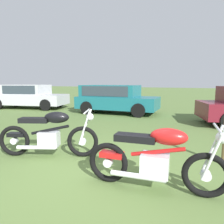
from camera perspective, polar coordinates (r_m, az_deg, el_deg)
The scene contains 5 objects.
ground_plane at distance 3.84m, azimuth -6.83°, elevation -16.11°, with size 120.00×120.00×0.00m, color #567038.
motorcycle_black at distance 4.61m, azimuth -16.92°, elevation -5.83°, with size 1.94×1.20×1.02m.
motorcycle_red at distance 3.15m, azimuth 11.85°, elevation -12.36°, with size 2.04×0.77×1.02m.
car_silver at distance 13.66m, azimuth -22.00°, elevation 4.32°, with size 4.80×3.10×1.43m.
car_teal at distance 10.63m, azimuth 0.58°, elevation 4.17°, with size 4.23×2.32×1.43m.
Camera 1 is at (2.08, -2.81, 1.57)m, focal length 33.25 mm.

